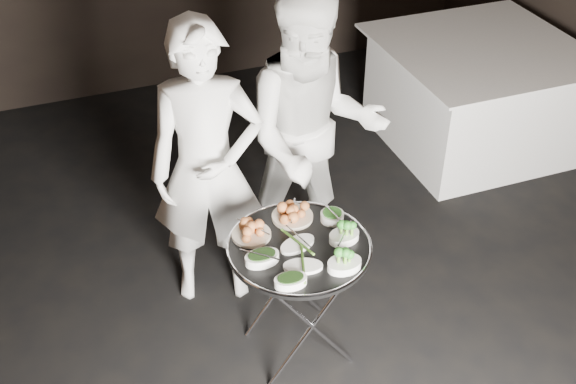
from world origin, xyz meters
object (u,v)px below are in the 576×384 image
object	(u,v)px
waiter_left	(207,169)
dining_table	(475,95)
serving_tray	(299,247)
tray_stand	(299,295)
waiter_right	(313,136)

from	to	relation	value
waiter_left	dining_table	world-z (taller)	waiter_left
dining_table	serving_tray	bearing A→B (deg)	-143.67
tray_stand	waiter_left	world-z (taller)	waiter_left
waiter_left	tray_stand	bearing A→B (deg)	-52.62
serving_tray	waiter_right	distance (m)	0.80
waiter_left	waiter_right	world-z (taller)	waiter_right
serving_tray	waiter_left	distance (m)	0.70
serving_tray	waiter_left	world-z (taller)	waiter_left
dining_table	tray_stand	bearing A→B (deg)	-143.67
waiter_right	dining_table	bearing A→B (deg)	37.21
serving_tray	waiter_right	xyz separation A→B (m)	(0.36, 0.69, 0.16)
tray_stand	dining_table	world-z (taller)	dining_table
tray_stand	waiter_left	distance (m)	0.82
tray_stand	waiter_right	xyz separation A→B (m)	(0.36, 0.69, 0.48)
tray_stand	waiter_right	world-z (taller)	waiter_right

